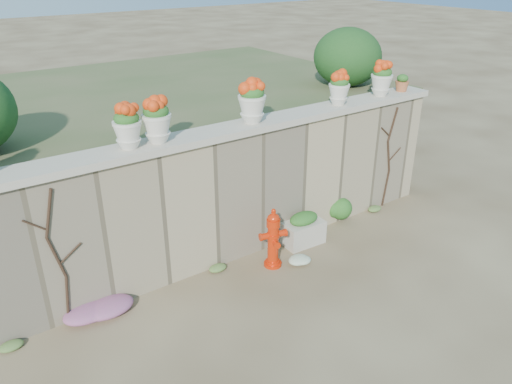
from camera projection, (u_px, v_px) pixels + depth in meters
ground at (308, 311)px, 6.68m from camera, size 80.00×80.00×0.00m
stone_wall at (234, 196)px, 7.58m from camera, size 8.00×0.40×2.00m
wall_cap at (232, 130)px, 7.13m from camera, size 8.10×0.52×0.10m
raised_fill at (147, 139)px, 9.95m from camera, size 9.00×6.00×2.00m
back_shrub_right at (347, 57)px, 9.57m from camera, size 1.30×1.30×1.10m
vine_left at (58, 258)px, 6.04m from camera, size 0.60×0.04×1.91m
vine_right at (389, 157)px, 9.10m from camera, size 0.60×0.04×1.91m
fire_hydrant at (273, 238)px, 7.46m from camera, size 0.42×0.30×0.96m
planter_box at (303, 229)px, 8.15m from camera, size 0.69×0.42×0.56m
green_shrub at (343, 208)px, 8.80m from camera, size 0.59×0.53×0.56m
magenta_clump at (98, 307)px, 6.55m from camera, size 0.94×0.62×0.25m
white_flowers at (301, 260)px, 7.63m from camera, size 0.47×0.37×0.17m
urn_pot_1 at (127, 127)px, 6.19m from camera, size 0.36×0.36×0.57m
urn_pot_2 at (157, 120)px, 6.39m from camera, size 0.38×0.38×0.60m
urn_pot_3 at (252, 101)px, 7.16m from camera, size 0.41×0.41×0.64m
urn_pot_4 at (339, 88)px, 8.06m from camera, size 0.34×0.34×0.54m
urn_pot_5 at (382, 79)px, 8.57m from camera, size 0.37×0.37×0.58m
terracotta_pot at (402, 84)px, 8.92m from camera, size 0.24×0.24×0.29m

